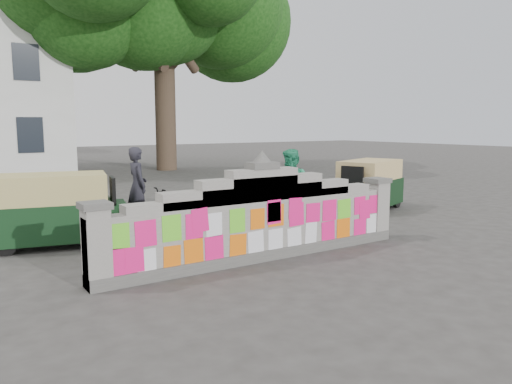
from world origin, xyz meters
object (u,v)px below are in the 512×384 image
Objects in this scene: rickshaw_left at (56,209)px; pedestrian at (292,188)px; cyclist_bike at (138,212)px; rickshaw_right at (369,184)px; cyclist_rider at (138,197)px.

pedestrian is at bearing 0.02° from rickshaw_left.
rickshaw_left reaches higher than cyclist_bike.
rickshaw_right reaches higher than cyclist_bike.
cyclist_bike is 1.79m from rickshaw_left.
cyclist_rider is at bearing 16.08° from rickshaw_left.
cyclist_rider is 0.63× the size of rickshaw_left.
pedestrian is 5.29m from rickshaw_left.
pedestrian reaches higher than rickshaw_left.
pedestrian is at bearing -7.63° from rickshaw_right.
cyclist_bike is at bearing -131.34° from pedestrian.
rickshaw_left is 8.53m from rickshaw_right.
cyclist_rider is at bearing -131.34° from pedestrian.
cyclist_rider is (0.00, 0.00, 0.35)m from cyclist_bike.
cyclist_rider is 0.65× the size of rickshaw_right.
cyclist_rider reaches higher than rickshaw_right.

